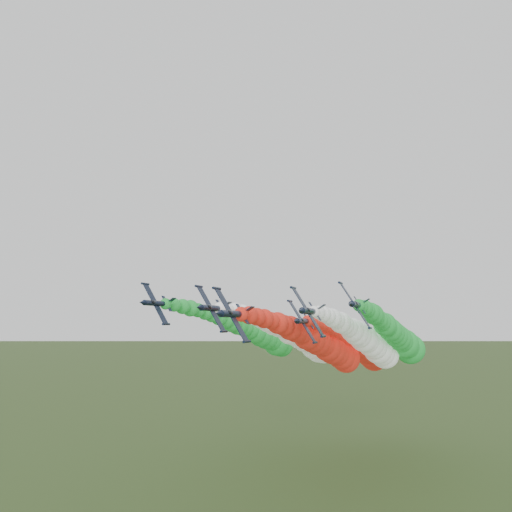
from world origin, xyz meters
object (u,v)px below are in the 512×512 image
object	(u,v)px
jet_outer_left	(257,334)
jet_outer_right	(398,338)
jet_inner_right	(369,343)
jet_trail	(360,347)
jet_lead	(323,345)
jet_inner_left	(302,339)

from	to	relation	value
jet_outer_left	jet_outer_right	xyz separation A→B (m)	(40.65, 4.44, -0.90)
jet_outer_right	jet_inner_right	bearing A→B (deg)	-126.27
jet_outer_left	jet_outer_right	size ratio (longest dim) A/B	0.99
jet_outer_left	jet_trail	distance (m)	31.15
jet_lead	jet_inner_right	size ratio (longest dim) A/B	1.00
jet_inner_right	jet_trail	world-z (taller)	jet_inner_right
jet_lead	jet_inner_left	distance (m)	15.32
jet_inner_left	jet_inner_right	xyz separation A→B (m)	(18.51, 0.48, -0.75)
jet_outer_left	jet_trail	world-z (taller)	jet_outer_left
jet_lead	jet_outer_left	xyz separation A→B (m)	(-24.11, 17.83, 2.30)
jet_inner_right	jet_outer_left	world-z (taller)	jet_outer_left
jet_lead	jet_inner_left	world-z (taller)	jet_inner_left
jet_trail	jet_inner_right	bearing A→B (deg)	-72.60
jet_inner_right	jet_trail	size ratio (longest dim) A/B	0.99
jet_lead	jet_outer_left	world-z (taller)	jet_outer_left
jet_inner_right	jet_outer_left	size ratio (longest dim) A/B	1.00
jet_inner_right	jet_inner_left	bearing A→B (deg)	-178.53
jet_inner_right	jet_outer_left	xyz separation A→B (m)	(-33.84, 4.84, 2.06)
jet_outer_right	jet_trail	xyz separation A→B (m)	(-11.75, 6.49, -3.05)
jet_inner_left	jet_outer_left	xyz separation A→B (m)	(-15.33, 5.32, 1.31)
jet_outer_left	jet_outer_right	bearing A→B (deg)	6.23
jet_lead	jet_inner_right	bearing A→B (deg)	53.16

